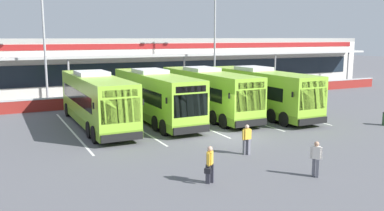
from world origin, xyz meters
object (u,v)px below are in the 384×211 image
coach_bus_centre (207,93)px  coach_bus_left_centre (155,97)px  coach_bus_leftmost (96,101)px  lamp_post_centre (215,36)px  lamp_post_west (44,36)px  pedestrian_in_dark_coat (316,158)px  coach_bus_right_centre (260,92)px  pedestrian_with_handbag (210,164)px  pedestrian_child (247,138)px

coach_bus_centre → coach_bus_left_centre: bearing=-179.5°
coach_bus_leftmost → lamp_post_centre: size_ratio=1.10×
lamp_post_west → pedestrian_in_dark_coat: bearing=-71.4°
coach_bus_centre → lamp_post_centre: 12.51m
coach_bus_left_centre → lamp_post_west: size_ratio=1.10×
coach_bus_left_centre → coach_bus_right_centre: bearing=-8.6°
coach_bus_left_centre → pedestrian_with_handbag: size_ratio=7.50×
pedestrian_in_dark_coat → lamp_post_west: 26.57m
pedestrian_with_handbag → lamp_post_centre: bearing=60.2°
coach_bus_left_centre → lamp_post_west: lamp_post_west is taller
pedestrian_in_dark_coat → coach_bus_left_centre: bearing=97.3°
coach_bus_left_centre → pedestrian_in_dark_coat: 14.92m
pedestrian_with_handbag → pedestrian_in_dark_coat: 4.83m
coach_bus_leftmost → lamp_post_centre: lamp_post_centre is taller
pedestrian_in_dark_coat → lamp_post_west: (-8.31, 24.65, 5.42)m
coach_bus_left_centre → coach_bus_right_centre: 8.62m
coach_bus_leftmost → lamp_post_centre: (15.01, 9.85, 4.50)m
coach_bus_left_centre → coach_bus_centre: bearing=0.5°
coach_bus_right_centre → lamp_post_west: lamp_post_west is taller
coach_bus_centre → lamp_post_centre: (6.22, 9.88, 4.50)m
coach_bus_leftmost → coach_bus_right_centre: same height
coach_bus_leftmost → coach_bus_right_centre: (12.89, -1.36, 0.00)m
coach_bus_leftmost → coach_bus_left_centre: size_ratio=1.00×
pedestrian_with_handbag → pedestrian_child: size_ratio=1.00×
coach_bus_centre → coach_bus_right_centre: same height
pedestrian_in_dark_coat → lamp_post_west: lamp_post_west is taller
coach_bus_centre → pedestrian_child: size_ratio=7.50×
coach_bus_centre → pedestrian_with_handbag: (-7.15, -13.44, -0.93)m
coach_bus_right_centre → pedestrian_child: coach_bus_right_centre is taller
pedestrian_with_handbag → coach_bus_left_centre: bearing=78.5°
coach_bus_leftmost → coach_bus_left_centre: 4.37m
pedestrian_in_dark_coat → lamp_post_centre: (8.74, 24.68, 5.42)m
coach_bus_centre → pedestrian_in_dark_coat: bearing=-99.7°
pedestrian_with_handbag → pedestrian_child: 4.82m
pedestrian_in_dark_coat → coach_bus_leftmost: bearing=112.9°
pedestrian_with_handbag → coach_bus_centre: bearing=62.0°
coach_bus_right_centre → lamp_post_west: bearing=143.2°
coach_bus_left_centre → coach_bus_centre: same height
coach_bus_leftmost → coach_bus_centre: (8.79, -0.03, 0.00)m
coach_bus_left_centre → coach_bus_centre: (4.42, 0.04, 0.00)m
coach_bus_centre → lamp_post_west: lamp_post_west is taller
coach_bus_centre → coach_bus_right_centre: bearing=-18.0°
pedestrian_with_handbag → lamp_post_west: bearing=99.0°
coach_bus_right_centre → pedestrian_in_dark_coat: bearing=-116.2°
pedestrian_child → coach_bus_left_centre: bearing=96.0°
coach_bus_leftmost → coach_bus_centre: size_ratio=1.00×
coach_bus_centre → coach_bus_right_centre: size_ratio=1.00×
pedestrian_child → pedestrian_with_handbag: bearing=-142.8°
coach_bus_leftmost → lamp_post_centre: 18.51m
coach_bus_leftmost → coach_bus_left_centre: same height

